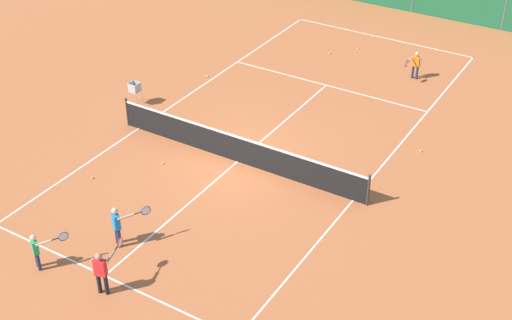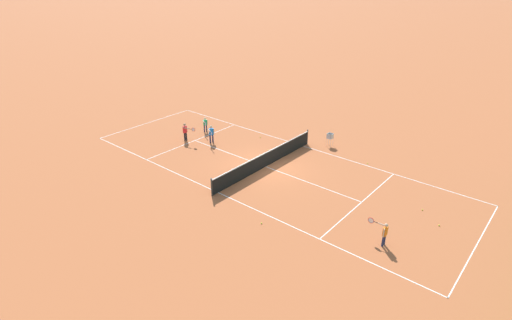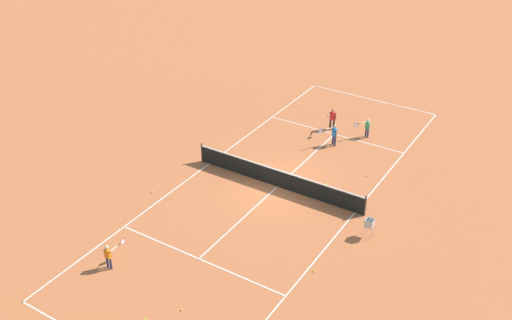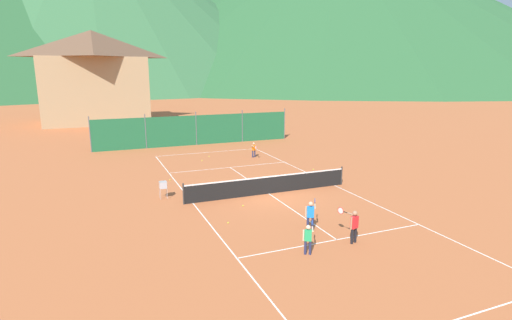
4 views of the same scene
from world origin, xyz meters
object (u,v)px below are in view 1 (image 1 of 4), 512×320
(player_near_baseline, at_px, (102,269))
(tennis_ball_service_box, at_px, (358,49))
(tennis_net, at_px, (237,148))
(tennis_ball_mid_court, at_px, (421,151))
(player_far_service, at_px, (415,63))
(ball_hopper, at_px, (135,89))
(tennis_ball_by_net_left, at_px, (329,53))
(tennis_ball_alley_left, at_px, (162,163))
(tennis_ball_near_corner, at_px, (207,76))
(tennis_ball_by_net_right, at_px, (92,178))
(player_far_baseline, at_px, (38,248))
(player_near_service, at_px, (118,223))

(player_near_baseline, distance_m, tennis_ball_service_box, 17.04)
(tennis_net, height_order, tennis_ball_service_box, tennis_net)
(tennis_ball_mid_court, bearing_deg, player_far_service, 113.25)
(tennis_ball_service_box, bearing_deg, ball_hopper, -119.07)
(tennis_ball_by_net_left, bearing_deg, tennis_ball_alley_left, -94.18)
(player_near_baseline, height_order, tennis_ball_near_corner, player_near_baseline)
(tennis_ball_near_corner, bearing_deg, tennis_ball_by_net_right, -82.51)
(player_far_baseline, distance_m, player_near_service, 2.16)
(player_near_baseline, xyz_separation_m, tennis_ball_mid_court, (4.45, 10.49, -0.71))
(player_far_baseline, xyz_separation_m, tennis_ball_by_net_left, (0.41, 16.11, -0.62))
(tennis_ball_by_net_right, bearing_deg, player_far_baseline, -65.87)
(tennis_ball_near_corner, height_order, ball_hopper, ball_hopper)
(player_near_service, height_order, tennis_ball_near_corner, player_near_service)
(tennis_ball_by_net_left, distance_m, ball_hopper, 8.80)
(tennis_net, xyz_separation_m, player_near_baseline, (0.41, -6.84, 0.25))
(player_far_service, height_order, tennis_ball_service_box, player_far_service)
(ball_hopper, bearing_deg, tennis_ball_mid_court, 12.90)
(player_far_service, relative_size, ball_hopper, 1.27)
(player_far_baseline, height_order, tennis_ball_alley_left, player_far_baseline)
(player_near_baseline, bearing_deg, tennis_ball_alley_left, 113.70)
(player_far_baseline, xyz_separation_m, tennis_ball_alley_left, (-0.35, 5.63, -0.62))
(tennis_ball_by_net_left, xyz_separation_m, tennis_ball_by_net_right, (-2.13, -12.28, 0.00))
(tennis_ball_service_box, relative_size, tennis_ball_by_net_right, 1.00)
(player_near_service, height_order, tennis_ball_service_box, player_near_service)
(player_far_service, relative_size, tennis_ball_near_corner, 17.16)
(tennis_net, relative_size, tennis_ball_mid_court, 139.09)
(tennis_ball_service_box, bearing_deg, tennis_ball_by_net_right, -102.49)
(tennis_net, height_order, player_far_baseline, player_far_baseline)
(tennis_ball_alley_left, distance_m, ball_hopper, 4.33)
(tennis_net, relative_size, player_far_service, 8.11)
(tennis_net, distance_m, tennis_ball_alley_left, 2.47)
(tennis_ball_mid_court, bearing_deg, tennis_ball_alley_left, -143.64)
(player_far_service, relative_size, tennis_ball_by_net_left, 17.16)
(player_near_service, bearing_deg, player_far_baseline, -122.24)
(tennis_net, relative_size, tennis_ball_service_box, 139.09)
(player_far_baseline, bearing_deg, tennis_ball_near_corner, 103.26)
(tennis_ball_service_box, distance_m, tennis_ball_by_net_right, 13.68)
(tennis_ball_near_corner, distance_m, tennis_ball_service_box, 6.84)
(player_far_service, relative_size, tennis_ball_mid_court, 17.16)
(ball_hopper, bearing_deg, tennis_ball_service_box, 60.93)
(player_far_service, xyz_separation_m, tennis_ball_alley_left, (-4.67, -10.09, -0.63))
(tennis_ball_mid_court, bearing_deg, tennis_ball_service_box, 128.84)
(tennis_ball_near_corner, height_order, tennis_ball_mid_court, same)
(tennis_net, height_order, tennis_ball_mid_court, tennis_net)
(tennis_ball_alley_left, xyz_separation_m, tennis_ball_mid_court, (6.84, 5.04, 0.00))
(tennis_ball_alley_left, height_order, tennis_ball_near_corner, same)
(tennis_ball_alley_left, bearing_deg, tennis_ball_by_net_right, -126.98)
(tennis_net, bearing_deg, tennis_ball_service_box, 92.19)
(tennis_net, distance_m, tennis_ball_service_box, 10.18)
(tennis_ball_by_net_left, bearing_deg, tennis_ball_service_box, 52.22)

